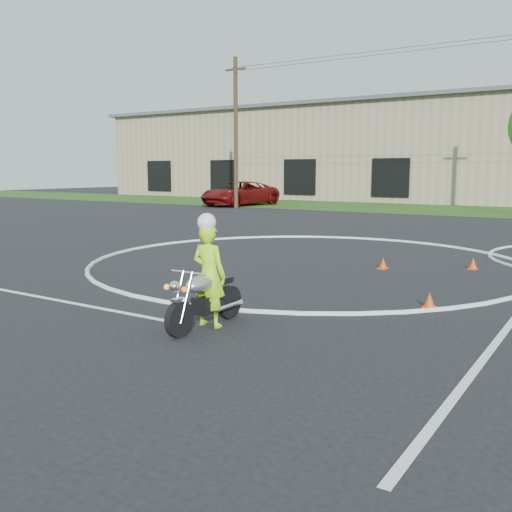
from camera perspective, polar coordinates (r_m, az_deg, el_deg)
The scene contains 7 objects.
ground at distance 13.70m, azimuth -0.79°, elevation -2.29°, with size 120.00×120.00×0.00m, color black.
grass_strip at distance 39.00m, azimuth 21.87°, elevation 4.19°, with size 120.00×10.00×0.02m, color #1E4714.
course_markings at distance 16.62m, azimuth 13.92°, elevation -0.59°, with size 19.05×19.05×0.12m.
primary_motorcycle at distance 9.43m, azimuth -5.18°, elevation -4.25°, with size 0.68×1.95×1.02m.
rider_primary_grp at distance 9.45m, azimuth -4.73°, elevation -1.62°, with size 0.63×0.42×1.90m.
pickup_grp at distance 42.00m, azimuth -1.63°, elevation 6.27°, with size 3.82×6.69×1.76m.
warehouse at distance 57.19m, azimuth 6.56°, elevation 10.12°, with size 41.00×17.00×8.30m.
Camera 1 is at (7.47, -11.19, 2.59)m, focal length 40.00 mm.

